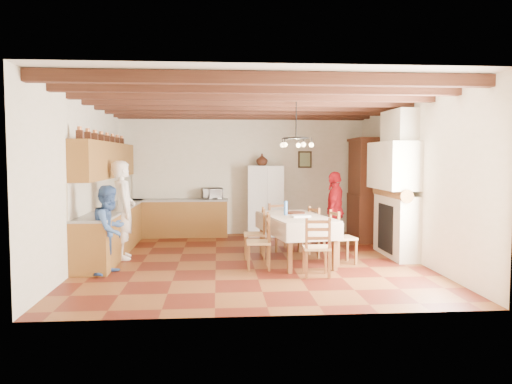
# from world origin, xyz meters

# --- Properties ---
(floor) EXTENTS (6.00, 6.50, 0.02)m
(floor) POSITION_xyz_m (0.00, 0.00, -0.01)
(floor) COLOR #50190E
(floor) RESTS_ON ground
(ceiling) EXTENTS (6.00, 6.50, 0.02)m
(ceiling) POSITION_xyz_m (0.00, 0.00, 3.01)
(ceiling) COLOR silver
(ceiling) RESTS_ON ground
(wall_back) EXTENTS (6.00, 0.02, 3.00)m
(wall_back) POSITION_xyz_m (0.00, 3.26, 1.50)
(wall_back) COLOR beige
(wall_back) RESTS_ON ground
(wall_front) EXTENTS (6.00, 0.02, 3.00)m
(wall_front) POSITION_xyz_m (0.00, -3.26, 1.50)
(wall_front) COLOR beige
(wall_front) RESTS_ON ground
(wall_left) EXTENTS (0.02, 6.50, 3.00)m
(wall_left) POSITION_xyz_m (-3.01, 0.00, 1.50)
(wall_left) COLOR beige
(wall_left) RESTS_ON ground
(wall_right) EXTENTS (0.02, 6.50, 3.00)m
(wall_right) POSITION_xyz_m (3.01, 0.00, 1.50)
(wall_right) COLOR beige
(wall_right) RESTS_ON ground
(ceiling_beams) EXTENTS (6.00, 6.30, 0.16)m
(ceiling_beams) POSITION_xyz_m (0.00, 0.00, 2.91)
(ceiling_beams) COLOR #391C12
(ceiling_beams) RESTS_ON ground
(lower_cabinets_left) EXTENTS (0.60, 4.30, 0.86)m
(lower_cabinets_left) POSITION_xyz_m (-2.70, 1.05, 0.43)
(lower_cabinets_left) COLOR brown
(lower_cabinets_left) RESTS_ON ground
(lower_cabinets_back) EXTENTS (2.30, 0.60, 0.86)m
(lower_cabinets_back) POSITION_xyz_m (-1.55, 2.95, 0.43)
(lower_cabinets_back) COLOR brown
(lower_cabinets_back) RESTS_ON ground
(countertop_left) EXTENTS (0.62, 4.30, 0.04)m
(countertop_left) POSITION_xyz_m (-2.70, 1.05, 0.88)
(countertop_left) COLOR slate
(countertop_left) RESTS_ON lower_cabinets_left
(countertop_back) EXTENTS (2.34, 0.62, 0.04)m
(countertop_back) POSITION_xyz_m (-1.55, 2.95, 0.88)
(countertop_back) COLOR slate
(countertop_back) RESTS_ON lower_cabinets_back
(backsplash_left) EXTENTS (0.03, 4.30, 0.60)m
(backsplash_left) POSITION_xyz_m (-2.98, 1.05, 1.20)
(backsplash_left) COLOR silver
(backsplash_left) RESTS_ON ground
(backsplash_back) EXTENTS (2.30, 0.03, 0.60)m
(backsplash_back) POSITION_xyz_m (-1.55, 3.23, 1.20)
(backsplash_back) COLOR silver
(backsplash_back) RESTS_ON ground
(upper_cabinets) EXTENTS (0.35, 4.20, 0.70)m
(upper_cabinets) POSITION_xyz_m (-2.83, 1.05, 1.85)
(upper_cabinets) COLOR brown
(upper_cabinets) RESTS_ON ground
(fireplace) EXTENTS (0.56, 1.60, 2.80)m
(fireplace) POSITION_xyz_m (2.72, 0.20, 1.40)
(fireplace) COLOR beige
(fireplace) RESTS_ON ground
(wall_picture) EXTENTS (0.34, 0.03, 0.42)m
(wall_picture) POSITION_xyz_m (1.55, 3.23, 1.85)
(wall_picture) COLOR black
(wall_picture) RESTS_ON ground
(refrigerator) EXTENTS (0.92, 0.78, 1.70)m
(refrigerator) POSITION_xyz_m (0.55, 2.97, 0.85)
(refrigerator) COLOR white
(refrigerator) RESTS_ON floor
(hutch) EXTENTS (0.59, 1.31, 2.35)m
(hutch) POSITION_xyz_m (2.75, 2.16, 1.17)
(hutch) COLOR #33170B
(hutch) RESTS_ON floor
(dining_table) EXTENTS (1.32, 2.08, 0.85)m
(dining_table) POSITION_xyz_m (0.79, -0.15, 0.76)
(dining_table) COLOR beige
(dining_table) RESTS_ON floor
(chandelier) EXTENTS (0.47, 0.47, 0.03)m
(chandelier) POSITION_xyz_m (0.79, -0.15, 2.25)
(chandelier) COLOR black
(chandelier) RESTS_ON ground
(chair_left_near) EXTENTS (0.41, 0.43, 0.96)m
(chair_left_near) POSITION_xyz_m (0.06, -0.70, 0.48)
(chair_left_near) COLOR maroon
(chair_left_near) RESTS_ON floor
(chair_left_far) EXTENTS (0.41, 0.43, 0.96)m
(chair_left_far) POSITION_xyz_m (0.06, 0.19, 0.48)
(chair_left_far) COLOR maroon
(chair_left_far) RESTS_ON floor
(chair_right_near) EXTENTS (0.47, 0.48, 0.96)m
(chair_right_near) POSITION_xyz_m (1.62, -0.36, 0.48)
(chair_right_near) COLOR maroon
(chair_right_near) RESTS_ON floor
(chair_right_far) EXTENTS (0.52, 0.53, 0.96)m
(chair_right_far) POSITION_xyz_m (1.37, 0.32, 0.48)
(chair_right_far) COLOR maroon
(chair_right_far) RESTS_ON floor
(chair_end_near) EXTENTS (0.44, 0.42, 0.96)m
(chair_end_near) POSITION_xyz_m (0.95, -1.29, 0.48)
(chair_end_near) COLOR maroon
(chair_end_near) RESTS_ON floor
(chair_end_far) EXTENTS (0.52, 0.51, 0.96)m
(chair_end_far) POSITION_xyz_m (0.66, 0.97, 0.48)
(chair_end_far) COLOR maroon
(chair_end_far) RESTS_ON floor
(person_man) EXTENTS (0.58, 0.75, 1.85)m
(person_man) POSITION_xyz_m (-2.39, 0.38, 0.92)
(person_man) COLOR white
(person_man) RESTS_ON floor
(person_woman_blue) EXTENTS (0.78, 0.86, 1.45)m
(person_woman_blue) POSITION_xyz_m (-2.39, -0.86, 0.73)
(person_woman_blue) COLOR #3A5B9B
(person_woman_blue) RESTS_ON floor
(person_woman_red) EXTENTS (0.73, 1.02, 1.61)m
(person_woman_red) POSITION_xyz_m (1.81, 1.09, 0.81)
(person_woman_red) COLOR #B4111A
(person_woman_red) RESTS_ON floor
(microwave) EXTENTS (0.53, 0.40, 0.27)m
(microwave) POSITION_xyz_m (-0.76, 2.95, 1.03)
(microwave) COLOR silver
(microwave) RESTS_ON countertop_back
(fridge_vase) EXTENTS (0.29, 0.29, 0.29)m
(fridge_vase) POSITION_xyz_m (0.45, 2.97, 1.85)
(fridge_vase) COLOR #33170B
(fridge_vase) RESTS_ON refrigerator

